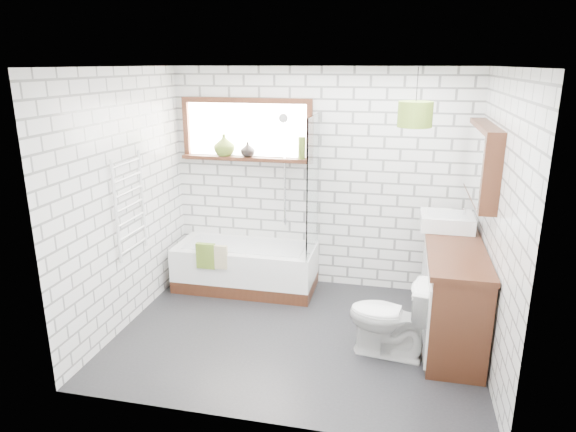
% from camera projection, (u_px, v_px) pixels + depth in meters
% --- Properties ---
extents(floor, '(3.40, 2.60, 0.01)m').
position_uv_depth(floor, '(296.00, 335.00, 4.98)').
color(floor, black).
rests_on(floor, ground).
extents(ceiling, '(3.40, 2.60, 0.01)m').
position_uv_depth(ceiling, '(298.00, 66.00, 4.27)').
color(ceiling, white).
rests_on(ceiling, ground).
extents(wall_back, '(3.40, 0.01, 2.50)m').
position_uv_depth(wall_back, '(320.00, 180.00, 5.85)').
color(wall_back, white).
rests_on(wall_back, ground).
extents(wall_front, '(3.40, 0.01, 2.50)m').
position_uv_depth(wall_front, '(257.00, 264.00, 3.40)').
color(wall_front, white).
rests_on(wall_front, ground).
extents(wall_left, '(0.01, 2.60, 2.50)m').
position_uv_depth(wall_left, '(125.00, 200.00, 4.98)').
color(wall_left, white).
rests_on(wall_left, ground).
extents(wall_right, '(0.01, 2.60, 2.50)m').
position_uv_depth(wall_right, '(497.00, 223.00, 4.27)').
color(wall_right, white).
rests_on(wall_right, ground).
extents(window, '(1.52, 0.16, 0.68)m').
position_uv_depth(window, '(246.00, 130.00, 5.82)').
color(window, black).
rests_on(window, wall_back).
extents(towel_radiator, '(0.06, 0.52, 1.00)m').
position_uv_depth(towel_radiator, '(130.00, 206.00, 4.98)').
color(towel_radiator, white).
rests_on(towel_radiator, wall_left).
extents(mirror_cabinet, '(0.16, 1.20, 0.70)m').
position_uv_depth(mirror_cabinet, '(482.00, 162.00, 4.73)').
color(mirror_cabinet, black).
rests_on(mirror_cabinet, wall_right).
extents(shower_riser, '(0.02, 0.02, 1.30)m').
position_uv_depth(shower_riser, '(285.00, 171.00, 5.86)').
color(shower_riser, silver).
rests_on(shower_riser, wall_back).
extents(bathtub, '(1.60, 0.70, 0.52)m').
position_uv_depth(bathtub, '(246.00, 267.00, 5.96)').
color(bathtub, white).
rests_on(bathtub, floor).
extents(shower_screen, '(0.02, 0.72, 1.50)m').
position_uv_depth(shower_screen, '(313.00, 186.00, 5.51)').
color(shower_screen, white).
rests_on(shower_screen, bathtub).
extents(towel_green, '(0.21, 0.06, 0.29)m').
position_uv_depth(towel_green, '(206.00, 256.00, 5.63)').
color(towel_green, '#526D20').
rests_on(towel_green, bathtub).
extents(towel_beige, '(0.20, 0.05, 0.26)m').
position_uv_depth(towel_beige, '(218.00, 257.00, 5.60)').
color(towel_beige, tan).
rests_on(towel_beige, bathtub).
extents(vanity, '(0.52, 1.62, 0.93)m').
position_uv_depth(vanity, '(452.00, 291.00, 4.84)').
color(vanity, black).
rests_on(vanity, floor).
extents(basin, '(0.51, 0.45, 0.15)m').
position_uv_depth(basin, '(447.00, 221.00, 5.16)').
color(basin, white).
rests_on(basin, vanity).
extents(tap, '(0.04, 0.04, 0.17)m').
position_uv_depth(tap, '(464.00, 216.00, 5.11)').
color(tap, silver).
rests_on(tap, vanity).
extents(toilet, '(0.50, 0.77, 0.74)m').
position_uv_depth(toilet, '(390.00, 317.00, 4.55)').
color(toilet, white).
rests_on(toilet, floor).
extents(vase_olive, '(0.29, 0.29, 0.25)m').
position_uv_depth(vase_olive, '(224.00, 147.00, 5.90)').
color(vase_olive, '#597223').
rests_on(vase_olive, window).
extents(vase_dark, '(0.21, 0.21, 0.17)m').
position_uv_depth(vase_dark, '(248.00, 151.00, 5.86)').
color(vase_dark, black).
rests_on(vase_dark, window).
extents(bottle, '(0.09, 0.09, 0.25)m').
position_uv_depth(bottle, '(302.00, 150.00, 5.72)').
color(bottle, '#597223').
rests_on(bottle, window).
extents(pendant, '(0.30, 0.30, 0.22)m').
position_uv_depth(pendant, '(415.00, 114.00, 4.48)').
color(pendant, '#526D20').
rests_on(pendant, ceiling).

